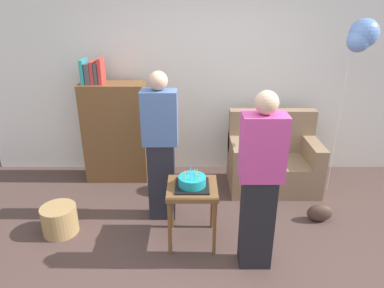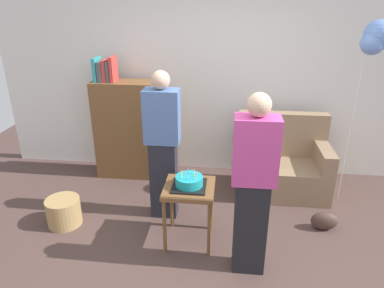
% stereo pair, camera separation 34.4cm
% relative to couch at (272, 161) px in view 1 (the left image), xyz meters
% --- Properties ---
extents(ground_plane, '(8.00, 8.00, 0.00)m').
position_rel_couch_xyz_m(ground_plane, '(-0.80, -1.48, -0.34)').
color(ground_plane, '#4C3833').
extents(wall_back, '(6.00, 0.10, 2.70)m').
position_rel_couch_xyz_m(wall_back, '(-0.80, 0.57, 1.01)').
color(wall_back, silver).
rests_on(wall_back, ground_plane).
extents(couch, '(1.10, 0.70, 0.96)m').
position_rel_couch_xyz_m(couch, '(0.00, 0.00, 0.00)').
color(couch, '#8C7054').
rests_on(couch, ground_plane).
extents(bookshelf, '(0.80, 0.36, 1.61)m').
position_rel_couch_xyz_m(bookshelf, '(-2.04, 0.22, 0.34)').
color(bookshelf, brown).
rests_on(bookshelf, ground_plane).
extents(side_table, '(0.48, 0.48, 0.62)m').
position_rel_couch_xyz_m(side_table, '(-1.03, -1.14, 0.18)').
color(side_table, brown).
rests_on(side_table, ground_plane).
extents(birthday_cake, '(0.32, 0.32, 0.17)m').
position_rel_couch_xyz_m(birthday_cake, '(-1.03, -1.14, 0.33)').
color(birthday_cake, black).
rests_on(birthday_cake, side_table).
extents(person_blowing_candles, '(0.36, 0.22, 1.63)m').
position_rel_couch_xyz_m(person_blowing_candles, '(-1.36, -0.70, 0.49)').
color(person_blowing_candles, '#23232D').
rests_on(person_blowing_candles, ground_plane).
extents(person_holding_cake, '(0.36, 0.22, 1.63)m').
position_rel_couch_xyz_m(person_holding_cake, '(-0.46, -1.47, 0.49)').
color(person_holding_cake, black).
rests_on(person_holding_cake, ground_plane).
extents(wicker_basket, '(0.36, 0.36, 0.30)m').
position_rel_couch_xyz_m(wicker_basket, '(-2.40, -1.01, -0.19)').
color(wicker_basket, '#A88451').
rests_on(wicker_basket, ground_plane).
extents(handbag, '(0.28, 0.14, 0.20)m').
position_rel_couch_xyz_m(handbag, '(0.37, -0.81, -0.24)').
color(handbag, '#473328').
rests_on(handbag, ground_plane).
extents(balloon_bunch, '(0.33, 0.31, 2.08)m').
position_rel_couch_xyz_m(balloon_bunch, '(0.76, -0.21, 1.56)').
color(balloon_bunch, silver).
rests_on(balloon_bunch, ground_plane).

